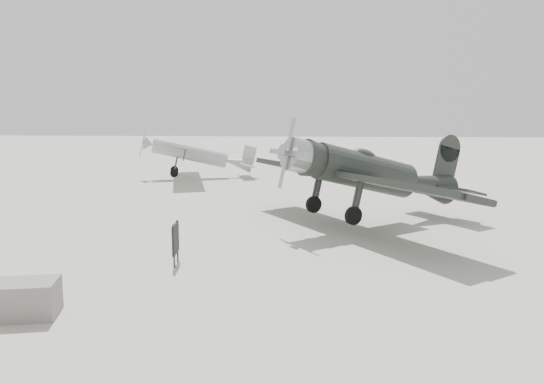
{
  "coord_description": "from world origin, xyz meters",
  "views": [
    {
      "loc": [
        2.47,
        -17.26,
        4.05
      ],
      "look_at": [
        0.91,
        0.01,
        1.5
      ],
      "focal_mm": 35.0,
      "sensor_mm": 36.0,
      "label": 1
    }
  ],
  "objects_px": {
    "lowwing_monoplane": "(372,174)",
    "sign_board": "(175,239)",
    "equipment_block": "(20,299)",
    "highwing_monoplane": "(195,150)"
  },
  "relations": [
    {
      "from": "equipment_block",
      "to": "sign_board",
      "type": "height_order",
      "value": "sign_board"
    },
    {
      "from": "equipment_block",
      "to": "sign_board",
      "type": "distance_m",
      "value": 4.5
    },
    {
      "from": "lowwing_monoplane",
      "to": "highwing_monoplane",
      "type": "relative_size",
      "value": 1.02
    },
    {
      "from": "sign_board",
      "to": "highwing_monoplane",
      "type": "bearing_deg",
      "value": 96.31
    },
    {
      "from": "highwing_monoplane",
      "to": "equipment_block",
      "type": "height_order",
      "value": "highwing_monoplane"
    },
    {
      "from": "lowwing_monoplane",
      "to": "equipment_block",
      "type": "distance_m",
      "value": 12.61
    },
    {
      "from": "highwing_monoplane",
      "to": "sign_board",
      "type": "bearing_deg",
      "value": -93.23
    },
    {
      "from": "lowwing_monoplane",
      "to": "sign_board",
      "type": "xyz_separation_m",
      "value": [
        -5.77,
        -5.76,
        -1.2
      ]
    },
    {
      "from": "equipment_block",
      "to": "sign_board",
      "type": "bearing_deg",
      "value": 61.76
    },
    {
      "from": "lowwing_monoplane",
      "to": "equipment_block",
      "type": "relative_size",
      "value": 7.11
    }
  ]
}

